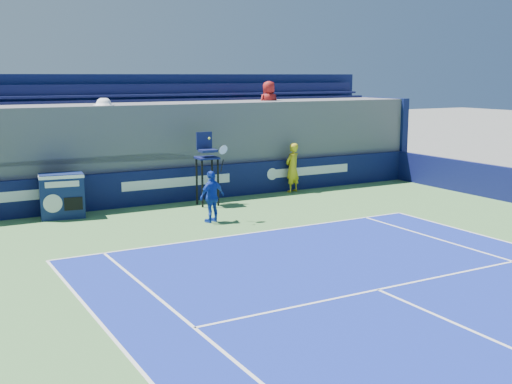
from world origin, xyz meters
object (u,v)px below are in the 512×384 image
ball_person (292,168)px  match_clock (62,195)px  tennis_player (212,196)px  umpire_chair (207,161)px

ball_person → match_clock: size_ratio=1.31×
tennis_player → ball_person: bearing=32.7°
ball_person → umpire_chair: size_ratio=0.75×
match_clock → umpire_chair: (4.75, -0.37, 0.79)m
match_clock → tennis_player: bearing=-36.6°
umpire_chair → ball_person: bearing=9.8°
tennis_player → umpire_chair: bearing=68.2°
ball_person → tennis_player: size_ratio=0.72×
match_clock → tennis_player: size_ratio=0.55×
match_clock → umpire_chair: 4.83m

